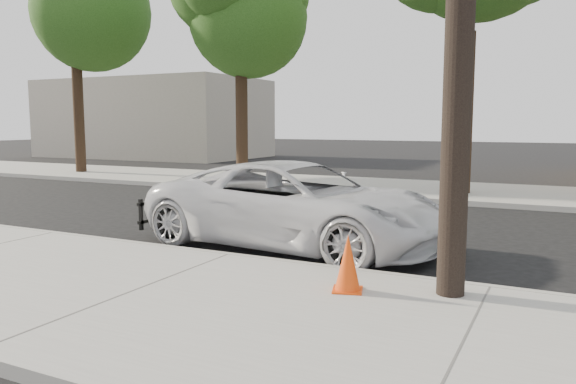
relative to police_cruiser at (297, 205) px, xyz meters
The scene contains 9 objects.
ground 1.06m from the police_cruiser, 129.85° to the left, with size 120.00×120.00×0.00m, color black.
near_sidewalk 3.84m from the police_cruiser, 97.10° to the right, with size 90.00×4.40×0.15m, color gray.
far_sidewalk 9.10m from the police_cruiser, 92.95° to the left, with size 90.00×5.00×0.15m, color gray.
curb_near 1.76m from the police_cruiser, 106.83° to the right, with size 90.00×0.12×0.16m, color #9E9B93.
building_far 29.06m from the police_cruiser, 134.87° to the left, with size 14.00×8.00×5.00m, color gray.
tree_a 17.53m from the police_cruiser, 149.49° to the left, with size 4.65×4.50×9.00m.
tree_b 11.94m from the police_cruiser, 126.07° to the left, with size 4.34×4.20×8.45m.
police_cruiser is the anchor object (origin of this frame).
traffic_cone 3.24m from the police_cruiser, 52.85° to the right, with size 0.46×0.46×0.72m.
Camera 1 is at (4.81, -9.59, 2.25)m, focal length 35.00 mm.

